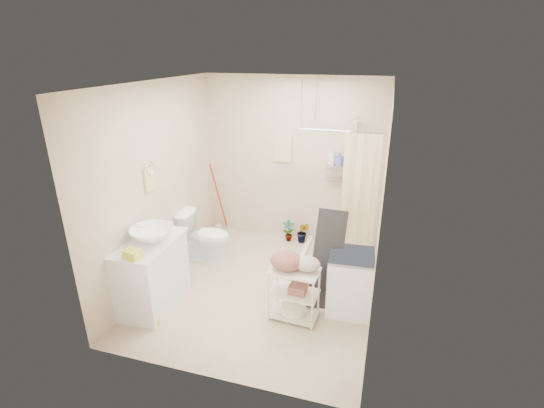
{
  "coord_description": "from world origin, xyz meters",
  "views": [
    {
      "loc": [
        1.38,
        -4.23,
        2.95
      ],
      "look_at": [
        0.06,
        0.25,
        1.1
      ],
      "focal_mm": 26.0,
      "sensor_mm": 36.0,
      "label": 1
    }
  ],
  "objects": [
    {
      "name": "washing_machine",
      "position": [
        1.14,
        -0.14,
        0.37
      ],
      "size": [
        0.54,
        0.55,
        0.75
      ],
      "primitive_type": "cube",
      "rotation": [
        0.0,
        0.0,
        0.05
      ],
      "color": "white",
      "rests_on": "ground"
    },
    {
      "name": "wall_back",
      "position": [
        0.0,
        1.6,
        1.3
      ],
      "size": [
        2.8,
        0.04,
        2.6
      ],
      "primitive_type": "cube",
      "color": "beige",
      "rests_on": "ground"
    },
    {
      "name": "vanity",
      "position": [
        -1.16,
        -0.7,
        0.42
      ],
      "size": [
        0.56,
        0.98,
        0.85
      ],
      "primitive_type": "cube",
      "rotation": [
        0.0,
        0.0,
        0.02
      ],
      "color": "silver",
      "rests_on": "ground"
    },
    {
      "name": "mop",
      "position": [
        -1.25,
        1.42,
        0.62
      ],
      "size": [
        0.14,
        0.14,
        1.23
      ],
      "primitive_type": null,
      "rotation": [
        0.0,
        0.0,
        0.17
      ],
      "color": "#B11518",
      "rests_on": "ground"
    },
    {
      "name": "tp_holder",
      "position": [
        -1.36,
        0.05,
        0.72
      ],
      "size": [
        0.08,
        0.12,
        0.14
      ],
      "primitive_type": null,
      "color": "silver",
      "rests_on": "wall_left"
    },
    {
      "name": "wall_front",
      "position": [
        0.0,
        -1.6,
        1.3
      ],
      "size": [
        2.8,
        0.04,
        2.6
      ],
      "primitive_type": "cube",
      "color": "beige",
      "rests_on": "ground"
    },
    {
      "name": "ceiling",
      "position": [
        0.0,
        0.0,
        2.6
      ],
      "size": [
        2.8,
        3.2,
        0.04
      ],
      "primitive_type": "cube",
      "color": "silver",
      "rests_on": "ground"
    },
    {
      "name": "shampoo_bottle_a",
      "position": [
        0.62,
        1.53,
        1.43
      ],
      "size": [
        0.09,
        0.09,
        0.23
      ],
      "primitive_type": "imported",
      "rotation": [
        0.0,
        0.0,
        -0.02
      ],
      "color": "silver",
      "rests_on": "shower"
    },
    {
      "name": "shower",
      "position": [
        0.85,
        1.05,
        1.05
      ],
      "size": [
        1.1,
        1.1,
        2.1
      ],
      "primitive_type": null,
      "color": "silver",
      "rests_on": "ground"
    },
    {
      "name": "sink",
      "position": [
        -1.12,
        -0.68,
        0.94
      ],
      "size": [
        0.55,
        0.55,
        0.17
      ],
      "primitive_type": "imported",
      "rotation": [
        0.0,
        0.0,
        -0.09
      ],
      "color": "white",
      "rests_on": "vanity"
    },
    {
      "name": "potted_plant_a",
      "position": [
        -0.0,
        1.42,
        0.18
      ],
      "size": [
        0.22,
        0.18,
        0.37
      ],
      "primitive_type": "imported",
      "rotation": [
        0.0,
        0.0,
        0.26
      ],
      "color": "brown",
      "rests_on": "ground"
    },
    {
      "name": "wall_right",
      "position": [
        1.4,
        0.0,
        1.3
      ],
      "size": [
        0.04,
        3.2,
        2.6
      ],
      "primitive_type": "cube",
      "color": "beige",
      "rests_on": "ground"
    },
    {
      "name": "towel_ring",
      "position": [
        -1.38,
        -0.2,
        1.47
      ],
      "size": [
        0.04,
        0.22,
        0.34
      ],
      "primitive_type": null,
      "color": "#DBC582",
      "rests_on": "wall_left"
    },
    {
      "name": "floor",
      "position": [
        0.0,
        0.0,
        0.0
      ],
      "size": [
        3.2,
        3.2,
        0.0
      ],
      "primitive_type": "plane",
      "color": "#C3B392",
      "rests_on": "ground"
    },
    {
      "name": "shampoo_bottle_b",
      "position": [
        0.74,
        1.53,
        1.42
      ],
      "size": [
        0.11,
        0.12,
        0.19
      ],
      "primitive_type": "imported",
      "rotation": [
        0.0,
        0.0,
        -0.4
      ],
      "color": "#41599B",
      "rests_on": "shower"
    },
    {
      "name": "counter_basket",
      "position": [
        -1.1,
        -1.08,
        0.9
      ],
      "size": [
        0.2,
        0.17,
        0.1
      ],
      "primitive_type": "cube",
      "rotation": [
        0.0,
        0.0,
        -0.17
      ],
      "color": "gold",
      "rests_on": "vanity"
    },
    {
      "name": "laundry_rack",
      "position": [
        0.54,
        -0.48,
        0.38
      ],
      "size": [
        0.58,
        0.36,
        0.77
      ],
      "primitive_type": null,
      "rotation": [
        0.0,
        0.0,
        -0.07
      ],
      "color": "beige",
      "rests_on": "ground"
    },
    {
      "name": "hanging_towel",
      "position": [
        -0.15,
        1.58,
        1.5
      ],
      "size": [
        0.28,
        0.03,
        0.42
      ],
      "primitive_type": "cube",
      "color": "beige",
      "rests_on": "wall_back"
    },
    {
      "name": "toilet",
      "position": [
        -1.04,
        0.51,
        0.38
      ],
      "size": [
        0.76,
        0.47,
        0.75
      ],
      "primitive_type": "imported",
      "rotation": [
        0.0,
        0.0,
        1.64
      ],
      "color": "white",
      "rests_on": "ground"
    },
    {
      "name": "floor_basket",
      "position": [
        -0.97,
        -1.05,
        0.06
      ],
      "size": [
        0.27,
        0.24,
        0.12
      ],
      "primitive_type": "cube",
      "rotation": [
        0.0,
        0.0,
        0.31
      ],
      "color": "#D7C944",
      "rests_on": "ground"
    },
    {
      "name": "potted_plant_b",
      "position": [
        0.24,
        1.43,
        0.18
      ],
      "size": [
        0.21,
        0.18,
        0.36
      ],
      "primitive_type": "imported",
      "rotation": [
        0.0,
        0.0,
        -0.11
      ],
      "color": "#9A3E22",
      "rests_on": "ground"
    },
    {
      "name": "wall_left",
      "position": [
        -1.4,
        0.0,
        1.3
      ],
      "size": [
        0.04,
        3.2,
        2.6
      ],
      "primitive_type": "cube",
      "color": "beige",
      "rests_on": "ground"
    },
    {
      "name": "ironing_board",
      "position": [
        0.85,
        -0.11,
        0.62
      ],
      "size": [
        0.37,
        0.2,
        1.24
      ],
      "primitive_type": null,
      "rotation": [
        0.0,
        0.0,
        0.3
      ],
      "color": "black",
      "rests_on": "ground"
    }
  ]
}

